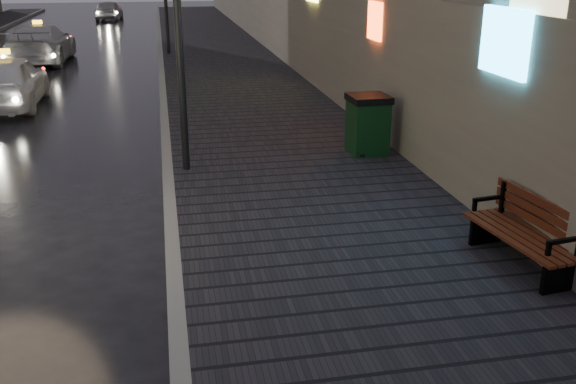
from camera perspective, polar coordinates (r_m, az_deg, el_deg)
name	(u,v)px	position (r m, az deg, el deg)	size (l,w,h in m)	color
ground	(24,381)	(6.97, -22.45, -15.27)	(120.00, 120.00, 0.00)	black
sidewalk	(220,57)	(26.98, -6.05, 11.84)	(4.60, 58.00, 0.15)	black
curb	(161,59)	(26.88, -11.25, 11.54)	(0.20, 58.00, 0.15)	slate
bench	(527,233)	(8.67, 20.47, -3.40)	(0.83, 1.82, 0.90)	black
trash_bin	(368,124)	(13.01, 7.10, 6.04)	(0.80, 0.80, 1.18)	black
taxi_near	(7,81)	(19.32, -23.68, 9.02)	(1.71, 4.25, 1.45)	white
taxi_mid	(40,44)	(27.45, -21.18, 12.20)	(2.10, 5.16, 1.50)	silver
car_far	(109,10)	(46.19, -15.63, 15.30)	(1.51, 3.75, 1.28)	#9A9AA1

